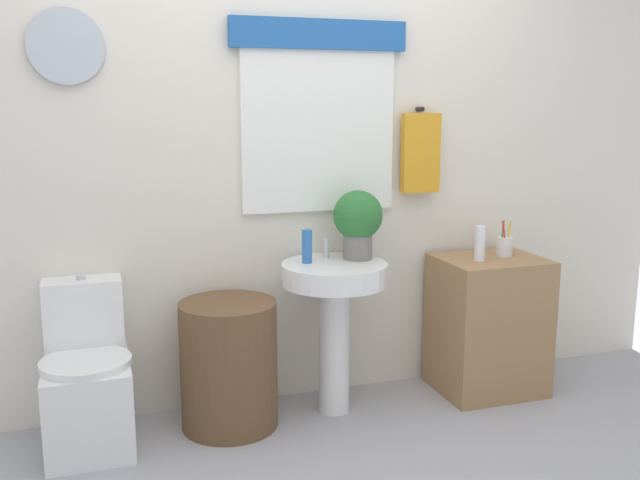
% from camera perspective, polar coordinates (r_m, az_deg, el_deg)
% --- Properties ---
extents(back_wall, '(4.40, 0.18, 2.60)m').
position_cam_1_polar(back_wall, '(3.47, -3.04, 8.07)').
color(back_wall, silver).
rests_on(back_wall, ground_plane).
extents(toilet, '(0.38, 0.51, 0.73)m').
position_cam_1_polar(toilet, '(3.31, -18.32, -10.89)').
color(toilet, white).
rests_on(toilet, ground_plane).
extents(laundry_hamper, '(0.45, 0.45, 0.60)m').
position_cam_1_polar(laundry_hamper, '(3.32, -7.40, -9.98)').
color(laundry_hamper, brown).
rests_on(laundry_hamper, ground_plane).
extents(pedestal_sink, '(0.50, 0.50, 0.74)m').
position_cam_1_polar(pedestal_sink, '(3.36, 1.16, -4.96)').
color(pedestal_sink, white).
rests_on(pedestal_sink, ground_plane).
extents(faucet, '(0.03, 0.03, 0.10)m').
position_cam_1_polar(faucet, '(3.42, 0.51, -0.66)').
color(faucet, silver).
rests_on(faucet, pedestal_sink).
extents(wooden_cabinet, '(0.52, 0.44, 0.71)m').
position_cam_1_polar(wooden_cabinet, '(3.78, 13.44, -6.67)').
color(wooden_cabinet, '#9E754C').
rests_on(wooden_cabinet, ground_plane).
extents(soap_bottle, '(0.05, 0.05, 0.16)m').
position_cam_1_polar(soap_bottle, '(3.31, -1.07, -0.51)').
color(soap_bottle, '#2D6BB7').
rests_on(soap_bottle, pedestal_sink).
extents(potted_plant, '(0.24, 0.24, 0.33)m').
position_cam_1_polar(potted_plant, '(3.38, 3.09, 1.65)').
color(potted_plant, slate).
rests_on(potted_plant, pedestal_sink).
extents(lotion_bottle, '(0.05, 0.05, 0.18)m').
position_cam_1_polar(lotion_bottle, '(3.59, 12.84, -0.28)').
color(lotion_bottle, white).
rests_on(lotion_bottle, wooden_cabinet).
extents(toothbrush_cup, '(0.08, 0.08, 0.19)m').
position_cam_1_polar(toothbrush_cup, '(3.74, 14.74, -0.46)').
color(toothbrush_cup, silver).
rests_on(toothbrush_cup, wooden_cabinet).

